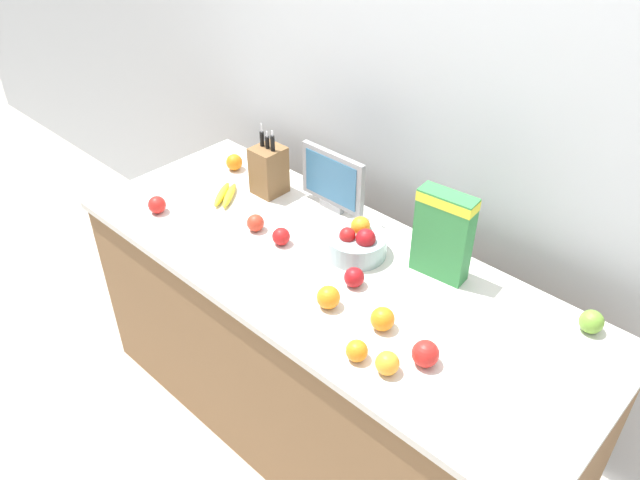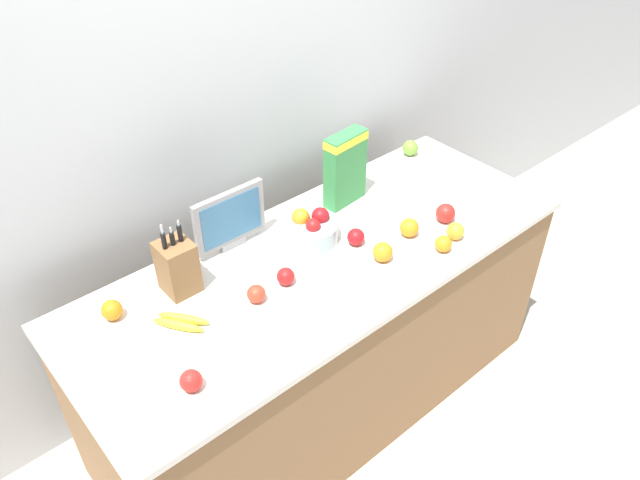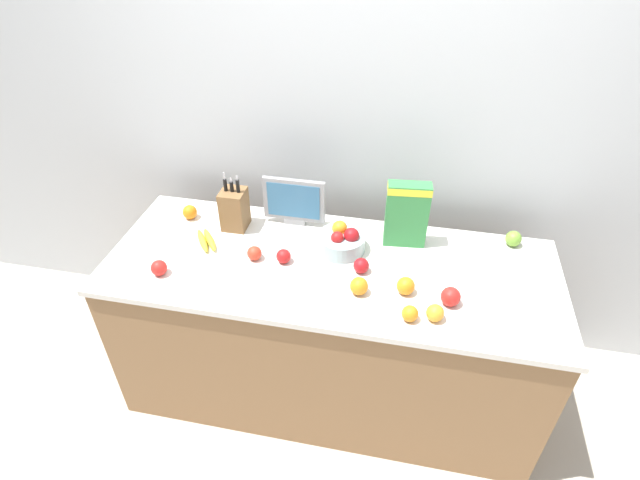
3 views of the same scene
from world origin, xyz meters
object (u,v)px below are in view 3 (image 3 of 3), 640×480
(fruit_bowl, at_px, (342,241))
(apple_rear, at_px, (159,268))
(knife_block, at_px, (234,209))
(orange_by_cereal, at_px, (190,212))
(small_monitor, at_px, (294,201))
(apple_rightmost, at_px, (361,266))
(cereal_box, at_px, (407,212))
(apple_leftmost, at_px, (254,253))
(apple_near_bananas, at_px, (513,239))
(orange_near_bowl, at_px, (435,313))
(orange_mid_right, at_px, (406,286))
(banana_bunch, at_px, (206,240))
(orange_back_center, at_px, (359,286))
(apple_middle, at_px, (451,297))
(apple_front, at_px, (284,256))
(orange_front_center, at_px, (410,314))

(fruit_bowl, relative_size, apple_rear, 3.13)
(knife_block, distance_m, fruit_bowl, 0.57)
(apple_rear, bearing_deg, fruit_bowl, 23.99)
(apple_rear, height_order, orange_by_cereal, orange_by_cereal)
(small_monitor, distance_m, apple_rightmost, 0.51)
(cereal_box, distance_m, apple_rightmost, 0.35)
(apple_rightmost, xyz_separation_m, apple_leftmost, (-0.50, -0.01, -0.00))
(knife_block, xyz_separation_m, fruit_bowl, (0.56, -0.08, -0.06))
(apple_near_bananas, height_order, orange_by_cereal, apple_near_bananas)
(cereal_box, relative_size, orange_near_bowl, 4.53)
(orange_near_bowl, xyz_separation_m, orange_mid_right, (-0.13, 0.14, 0.00))
(small_monitor, height_order, orange_near_bowl, small_monitor)
(banana_bunch, bearing_deg, cereal_box, 11.66)
(orange_mid_right, height_order, orange_back_center, same)
(fruit_bowl, distance_m, orange_near_bowl, 0.59)
(knife_block, height_order, orange_by_cereal, knife_block)
(cereal_box, distance_m, banana_bunch, 0.99)
(apple_middle, height_order, orange_near_bowl, apple_middle)
(fruit_bowl, bearing_deg, orange_back_center, -66.78)
(apple_leftmost, distance_m, apple_front, 0.14)
(cereal_box, bearing_deg, knife_block, 176.41)
(apple_rear, bearing_deg, apple_front, 20.29)
(fruit_bowl, height_order, apple_leftmost, fruit_bowl)
(fruit_bowl, bearing_deg, apple_rightmost, -52.04)
(orange_by_cereal, relative_size, orange_near_bowl, 1.02)
(banana_bunch, distance_m, apple_leftmost, 0.28)
(apple_rightmost, xyz_separation_m, apple_middle, (0.40, -0.13, 0.01))
(apple_leftmost, height_order, orange_front_center, same)
(banana_bunch, distance_m, orange_by_cereal, 0.25)
(small_monitor, xyz_separation_m, orange_near_bowl, (0.72, -0.55, -0.10))
(orange_back_center, bearing_deg, orange_mid_right, 11.97)
(banana_bunch, distance_m, apple_rightmost, 0.78)
(banana_bunch, relative_size, apple_rear, 2.65)
(orange_near_bowl, xyz_separation_m, orange_front_center, (-0.10, -0.02, -0.00))
(apple_middle, relative_size, orange_back_center, 1.05)
(orange_near_bowl, height_order, orange_mid_right, orange_mid_right)
(fruit_bowl, bearing_deg, small_monitor, 149.03)
(apple_leftmost, distance_m, apple_rear, 0.43)
(apple_rightmost, bearing_deg, apple_front, -179.47)
(small_monitor, relative_size, apple_middle, 3.78)
(apple_middle, distance_m, orange_near_bowl, 0.12)
(apple_leftmost, height_order, orange_mid_right, orange_mid_right)
(cereal_box, height_order, apple_rear, cereal_box)
(orange_near_bowl, bearing_deg, orange_front_center, -167.57)
(cereal_box, distance_m, apple_near_bananas, 0.55)
(apple_rear, xyz_separation_m, apple_front, (0.53, 0.20, -0.00))
(apple_near_bananas, bearing_deg, apple_front, -161.72)
(apple_leftmost, relative_size, orange_by_cereal, 0.92)
(small_monitor, distance_m, apple_near_bananas, 1.09)
(cereal_box, relative_size, orange_by_cereal, 4.42)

